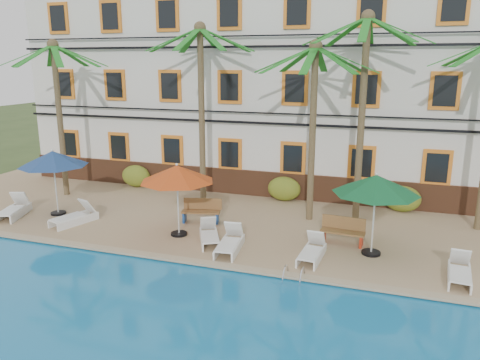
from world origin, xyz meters
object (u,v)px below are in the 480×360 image
(lounger_f, at_px, (460,272))
(bench_right, at_px, (343,230))
(lounger_c, at_px, (209,235))
(lounger_e, at_px, (312,251))
(palm_b, at_px, (201,89))
(bench_left, at_px, (201,210))
(palm_a, at_px, (58,95))
(umbrella_red, at_px, (177,174))
(umbrella_blue, at_px, (53,159))
(lounger_b, at_px, (75,216))
(palm_c, at_px, (314,105))
(palm_d, at_px, (363,89))
(lounger_a, at_px, (14,209))
(umbrella_green, at_px, (376,185))
(pool_ladder, at_px, (294,278))
(lounger_d, at_px, (230,243))

(lounger_f, bearing_deg, bench_right, 152.69)
(lounger_c, height_order, lounger_e, lounger_e)
(palm_b, relative_size, bench_left, 4.92)
(palm_a, height_order, palm_b, palm_b)
(umbrella_red, bearing_deg, bench_right, 10.74)
(umbrella_red, height_order, bench_left, umbrella_red)
(bench_left, xyz_separation_m, bench_right, (5.53, -0.51, 0.00))
(umbrella_blue, bearing_deg, umbrella_red, -5.77)
(lounger_e, bearing_deg, lounger_b, 177.29)
(palm_c, distance_m, palm_d, 1.89)
(palm_c, distance_m, bench_left, 5.93)
(lounger_f, bearing_deg, umbrella_blue, 175.00)
(umbrella_red, xyz_separation_m, lounger_e, (4.95, -0.58, -2.02))
(lounger_a, distance_m, lounger_e, 12.25)
(umbrella_red, distance_m, umbrella_green, 6.74)
(lounger_a, distance_m, lounger_c, 8.60)
(palm_b, height_order, lounger_f, palm_b)
(pool_ladder, bearing_deg, lounger_e, 80.75)
(lounger_e, bearing_deg, lounger_a, 178.23)
(umbrella_red, distance_m, lounger_a, 7.56)
(lounger_c, distance_m, bench_left, 2.21)
(palm_b, distance_m, lounger_e, 8.72)
(umbrella_green, relative_size, lounger_f, 1.58)
(palm_d, relative_size, lounger_d, 4.18)
(bench_left, relative_size, pool_ladder, 2.11)
(umbrella_green, height_order, bench_right, umbrella_green)
(lounger_b, height_order, bench_right, bench_right)
(lounger_b, xyz_separation_m, bench_left, (4.59, 1.74, 0.19))
(umbrella_green, distance_m, lounger_d, 5.08)
(palm_a, relative_size, palm_c, 1.03)
(palm_b, xyz_separation_m, bench_right, (6.46, -2.93, -4.53))
(lounger_b, bearing_deg, pool_ladder, -12.36)
(umbrella_blue, height_order, lounger_c, umbrella_blue)
(lounger_a, xyz_separation_m, lounger_e, (12.25, -0.38, -0.03))
(umbrella_green, bearing_deg, lounger_e, -150.69)
(lounger_e, bearing_deg, lounger_d, -175.73)
(palm_a, height_order, lounger_e, palm_a)
(palm_c, height_order, lounger_c, palm_c)
(pool_ladder, bearing_deg, lounger_b, 167.64)
(lounger_f, bearing_deg, pool_ladder, -162.82)
(umbrella_green, bearing_deg, lounger_a, -177.48)
(lounger_c, bearing_deg, lounger_e, -4.53)
(lounger_c, bearing_deg, lounger_a, 179.40)
(palm_c, height_order, lounger_f, palm_c)
(lounger_b, height_order, lounger_d, lounger_b)
(lounger_a, bearing_deg, umbrella_green, 2.52)
(palm_b, bearing_deg, lounger_a, -147.25)
(palm_a, xyz_separation_m, lounger_e, (12.34, -3.74, -4.38))
(umbrella_blue, bearing_deg, lounger_e, -6.20)
(umbrella_green, xyz_separation_m, lounger_c, (-5.42, -0.71, -2.09))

